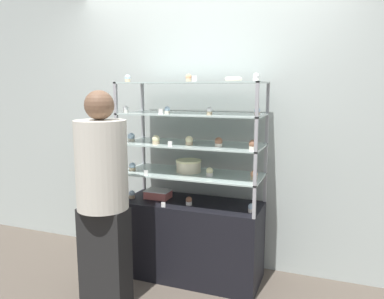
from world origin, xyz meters
name	(u,v)px	position (x,y,z in m)	size (l,w,h in m)	color
ground_plane	(192,276)	(0.00, 0.00, 0.00)	(20.00, 20.00, 0.00)	brown
back_wall	(207,125)	(0.00, 0.39, 1.30)	(8.00, 0.05, 2.60)	#A8B2AD
display_base	(192,239)	(0.00, 0.00, 0.34)	(1.18, 0.48, 0.68)	black
display_riser_lower	(192,175)	(0.00, 0.00, 0.91)	(1.18, 0.48, 0.25)	#99999E
display_riser_middle	(192,145)	(0.00, 0.00, 1.17)	(1.18, 0.48, 0.25)	#99999E
display_riser_upper	(192,115)	(0.00, 0.00, 1.42)	(1.18, 0.48, 0.25)	#99999E
display_riser_top	(192,84)	(0.00, 0.00, 1.67)	(1.18, 0.48, 0.25)	#99999E
layer_cake_centerpiece	(189,166)	(-0.04, 0.03, 0.98)	(0.22, 0.22, 0.10)	beige
sheet_cake_frosted	(158,194)	(-0.32, 0.00, 0.71)	(0.22, 0.15, 0.07)	#C66660
cupcake_0	(132,194)	(-0.54, -0.09, 0.71)	(0.05, 0.05, 0.07)	#CCB28C
cupcake_1	(189,201)	(0.01, -0.09, 0.71)	(0.05, 0.05, 0.07)	white
cupcake_2	(251,208)	(0.53, -0.09, 0.71)	(0.05, 0.05, 0.07)	white
price_tag_0	(163,205)	(-0.17, -0.22, 0.70)	(0.04, 0.00, 0.04)	white
cupcake_3	(132,167)	(-0.52, -0.09, 0.96)	(0.06, 0.06, 0.07)	#CCB28C
cupcake_4	(210,172)	(0.17, -0.05, 0.96)	(0.06, 0.06, 0.07)	white
cupcake_5	(254,175)	(0.53, -0.04, 0.96)	(0.06, 0.06, 0.07)	#CCB28C
price_tag_1	(146,173)	(-0.32, -0.22, 0.95)	(0.04, 0.00, 0.04)	white
cupcake_6	(131,137)	(-0.54, -0.06, 1.22)	(0.06, 0.06, 0.07)	beige
cupcake_7	(156,140)	(-0.27, -0.13, 1.22)	(0.06, 0.06, 0.07)	#CCB28C
cupcake_8	(189,141)	(0.01, -0.09, 1.22)	(0.06, 0.06, 0.07)	#CCB28C
cupcake_9	(219,142)	(0.26, -0.09, 1.22)	(0.06, 0.06, 0.07)	beige
cupcake_10	(253,145)	(0.54, -0.13, 1.22)	(0.06, 0.06, 0.07)	beige
price_tag_2	(170,144)	(-0.10, -0.22, 1.20)	(0.04, 0.00, 0.04)	white
cupcake_11	(126,109)	(-0.55, -0.13, 1.46)	(0.05, 0.05, 0.06)	white
cupcake_12	(167,110)	(-0.17, -0.12, 1.46)	(0.05, 0.05, 0.06)	beige
cupcake_13	(209,111)	(0.19, -0.11, 1.46)	(0.05, 0.05, 0.06)	#CCB28C
cupcake_14	(257,112)	(0.55, -0.06, 1.46)	(0.05, 0.05, 0.06)	beige
price_tag_3	(161,112)	(-0.18, -0.22, 1.46)	(0.04, 0.00, 0.04)	white
cupcake_15	(128,79)	(-0.54, -0.10, 1.72)	(0.05, 0.05, 0.06)	#CCB28C
cupcake_16	(189,78)	(-0.01, -0.06, 1.72)	(0.05, 0.05, 0.06)	#CCB28C
cupcake_17	(256,77)	(0.53, -0.04, 1.72)	(0.05, 0.05, 0.06)	white
price_tag_4	(194,78)	(0.10, -0.22, 1.71)	(0.04, 0.00, 0.04)	white
donut_glazed	(233,79)	(0.36, -0.04, 1.71)	(0.13, 0.13, 0.04)	#EFE5CC
customer_figure	(103,193)	(-0.48, -0.62, 0.87)	(0.38, 0.38, 1.63)	black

